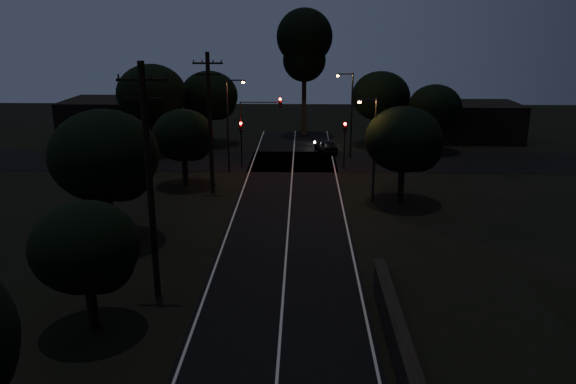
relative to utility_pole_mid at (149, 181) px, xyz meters
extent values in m
cube|color=black|center=(6.00, 7.00, -5.73)|extent=(8.00, 70.00, 0.02)
cube|color=black|center=(6.00, 27.00, -5.73)|extent=(60.00, 8.00, 0.02)
cube|color=beige|center=(6.00, 7.00, -5.71)|extent=(0.12, 70.00, 0.01)
cube|color=beige|center=(2.25, 7.00, -5.71)|extent=(0.12, 70.00, 0.01)
cube|color=beige|center=(9.75, 7.00, -5.71)|extent=(0.12, 70.00, 0.01)
cylinder|color=black|center=(0.00, 0.00, -0.24)|extent=(0.30, 0.30, 11.00)
cube|color=black|center=(0.00, 0.00, 4.46)|extent=(2.20, 0.12, 0.12)
cube|color=black|center=(0.00, 0.00, 3.66)|extent=(1.80, 0.12, 0.12)
cylinder|color=black|center=(0.00, 17.00, -0.49)|extent=(0.30, 0.30, 10.50)
cube|color=black|center=(0.00, 17.00, 3.96)|extent=(2.20, 0.12, 0.12)
cube|color=black|center=(0.00, 17.00, 3.16)|extent=(1.80, 0.12, 0.12)
cylinder|color=black|center=(-2.00, -3.00, -4.69)|extent=(0.44, 0.44, 2.09)
ellipsoid|color=black|center=(-2.00, -3.00, -1.98)|extent=(4.45, 4.45, 3.78)
sphere|color=black|center=(-1.22, -3.44, -2.42)|extent=(2.67, 2.67, 2.67)
cylinder|color=black|center=(-4.50, 7.00, -4.30)|extent=(0.44, 0.44, 2.89)
ellipsoid|color=black|center=(-4.50, 7.00, -0.52)|extent=(6.23, 6.23, 5.30)
sphere|color=black|center=(-3.41, 6.38, -1.14)|extent=(3.74, 3.74, 3.74)
cylinder|color=black|center=(-2.50, 19.00, -4.61)|extent=(0.44, 0.44, 2.25)
ellipsoid|color=black|center=(-2.50, 19.00, -1.69)|extent=(4.80, 4.80, 4.08)
sphere|color=black|center=(-1.66, 18.52, -2.17)|extent=(2.88, 2.88, 2.88)
cylinder|color=black|center=(-3.00, 35.00, -4.33)|extent=(0.44, 0.44, 2.83)
ellipsoid|color=black|center=(-3.00, 35.00, -0.64)|extent=(6.05, 6.05, 5.15)
sphere|color=black|center=(-1.94, 34.39, -1.25)|extent=(3.63, 3.63, 3.63)
cylinder|color=black|center=(-8.00, 31.00, -4.13)|extent=(0.44, 0.44, 3.22)
ellipsoid|color=black|center=(-8.00, 31.00, 0.03)|extent=(6.79, 6.79, 5.77)
sphere|color=black|center=(-6.81, 30.32, -0.65)|extent=(4.07, 4.07, 4.07)
cylinder|color=black|center=(15.00, 35.00, -4.33)|extent=(0.44, 0.44, 2.82)
ellipsoid|color=black|center=(15.00, 35.00, -0.65)|extent=(6.06, 6.06, 5.16)
sphere|color=black|center=(16.06, 34.39, -1.25)|extent=(3.64, 3.64, 3.64)
cylinder|color=black|center=(20.00, 32.00, -4.51)|extent=(0.44, 0.44, 2.46)
ellipsoid|color=black|center=(20.00, 32.00, -1.32)|extent=(5.24, 5.24, 4.45)
sphere|color=black|center=(20.92, 31.48, -1.84)|extent=(3.14, 3.14, 3.14)
cylinder|color=black|center=(14.00, 15.00, -4.45)|extent=(0.44, 0.44, 2.57)
ellipsoid|color=black|center=(14.00, 15.00, -1.11)|extent=(5.46, 5.46, 4.64)
sphere|color=black|center=(14.96, 14.45, -1.66)|extent=(3.28, 3.28, 3.28)
cylinder|color=black|center=(7.00, 40.00, -1.88)|extent=(0.50, 0.50, 7.72)
sphere|color=black|center=(7.00, 40.00, 5.21)|extent=(6.18, 6.18, 6.18)
sphere|color=black|center=(7.00, 40.00, 2.69)|extent=(4.77, 4.77, 4.77)
cube|color=black|center=(-14.00, 37.00, -3.54)|extent=(10.00, 8.00, 4.40)
cube|color=black|center=(26.00, 38.00, -3.74)|extent=(9.00, 7.00, 4.00)
cylinder|color=black|center=(1.40, 25.00, -4.14)|extent=(0.12, 0.12, 3.20)
cube|color=black|center=(1.40, 25.00, -2.09)|extent=(0.28, 0.22, 0.90)
sphere|color=#FF0705|center=(1.40, 24.87, -1.79)|extent=(0.22, 0.22, 0.22)
cylinder|color=black|center=(10.60, 25.00, -4.14)|extent=(0.12, 0.12, 3.20)
cube|color=black|center=(10.60, 25.00, -2.09)|extent=(0.28, 0.22, 0.90)
sphere|color=#FF0705|center=(10.60, 24.87, -1.79)|extent=(0.22, 0.22, 0.22)
cylinder|color=black|center=(1.40, 25.00, -3.24)|extent=(0.12, 0.12, 5.00)
cube|color=black|center=(4.90, 25.00, 0.06)|extent=(0.28, 0.22, 0.90)
sphere|color=#FF0705|center=(4.90, 24.87, 0.36)|extent=(0.22, 0.22, 0.22)
cube|color=black|center=(3.15, 25.00, 0.06)|extent=(3.50, 0.08, 0.08)
cylinder|color=black|center=(0.50, 23.00, -1.74)|extent=(0.16, 0.16, 8.00)
cube|color=black|center=(1.20, 23.00, 2.16)|extent=(1.40, 0.10, 0.10)
cube|color=black|center=(1.90, 23.00, 2.11)|extent=(0.35, 0.22, 0.12)
sphere|color=orange|center=(1.90, 23.00, 2.01)|extent=(0.26, 0.26, 0.26)
cylinder|color=black|center=(11.50, 29.00, -1.74)|extent=(0.16, 0.16, 8.00)
cube|color=black|center=(10.80, 29.00, 2.16)|extent=(1.40, 0.10, 0.10)
cube|color=black|center=(10.10, 29.00, 2.11)|extent=(0.35, 0.22, 0.12)
sphere|color=orange|center=(10.10, 29.00, 2.01)|extent=(0.26, 0.26, 0.26)
cylinder|color=black|center=(12.00, 15.00, -1.99)|extent=(0.16, 0.16, 7.50)
cube|color=black|center=(11.40, 15.00, 1.66)|extent=(1.20, 0.10, 0.10)
cube|color=black|center=(10.80, 15.00, 1.61)|extent=(0.35, 0.22, 0.12)
sphere|color=orange|center=(10.80, 15.00, 1.51)|extent=(0.26, 0.26, 0.26)
imported|color=black|center=(9.20, 31.00, -5.09)|extent=(2.55, 4.10, 1.30)
camera|label=1|loc=(6.88, -24.09, 6.87)|focal=35.00mm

